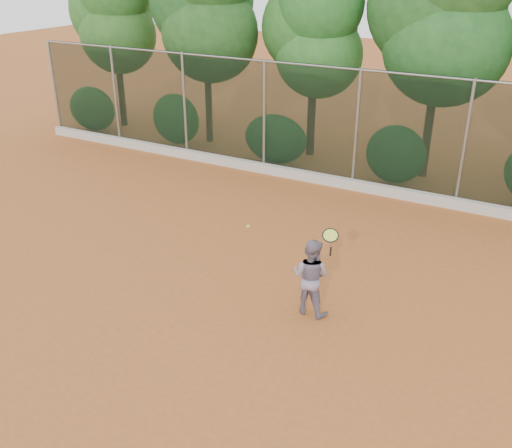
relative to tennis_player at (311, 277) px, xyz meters
The scene contains 7 objects.
ground 1.77m from the tennis_player, 168.32° to the right, with size 80.00×80.00×0.00m, color #A85B27.
concrete_curb 6.71m from the tennis_player, 103.49° to the left, with size 24.00×0.20×0.30m, color beige.
tennis_player is the anchor object (origin of this frame).
chainlink_fence 6.94m from the tennis_player, 103.14° to the left, with size 24.09×0.09×3.50m.
foliage_backdrop 9.62m from the tennis_player, 103.67° to the left, with size 23.70×3.63×7.55m.
tennis_racket 1.11m from the tennis_player, 23.85° to the right, with size 0.37×0.35×0.58m.
tennis_ball_in_flight 1.54m from the tennis_player, 161.03° to the right, with size 0.07×0.07×0.07m.
Camera 1 is at (5.14, -8.37, 6.29)m, focal length 40.00 mm.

